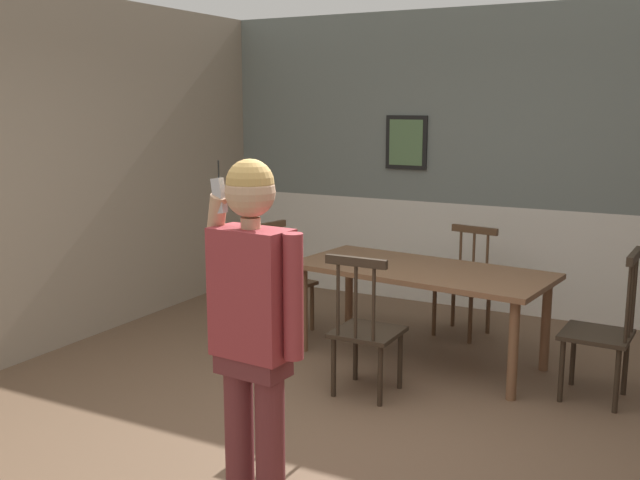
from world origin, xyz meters
name	(u,v)px	position (x,y,z in m)	size (l,w,h in m)	color
ground_plane	(323,449)	(0.00, 0.00, 0.00)	(7.49, 7.49, 0.00)	brown
room_back_partition	(488,168)	(0.00, 3.41, 1.39)	(5.65, 0.17, 2.88)	slate
dining_table	(421,278)	(-0.03, 1.70, 0.66)	(2.05, 1.11, 0.75)	brown
chair_near_window	(603,330)	(1.32, 1.54, 0.49)	(0.46, 0.46, 1.05)	#2D2319
chair_by_doorway	(464,283)	(0.07, 2.52, 0.45)	(0.50, 0.50, 0.94)	#513823
chair_at_table_head	(365,329)	(-0.13, 0.87, 0.47)	(0.44, 0.44, 1.01)	#2D2319
chair_opposite_corner	(282,280)	(-1.39, 1.86, 0.46)	(0.50, 0.50, 0.96)	#513823
person_figure	(254,321)	(0.07, -0.82, 1.02)	(0.53, 0.23, 1.76)	brown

